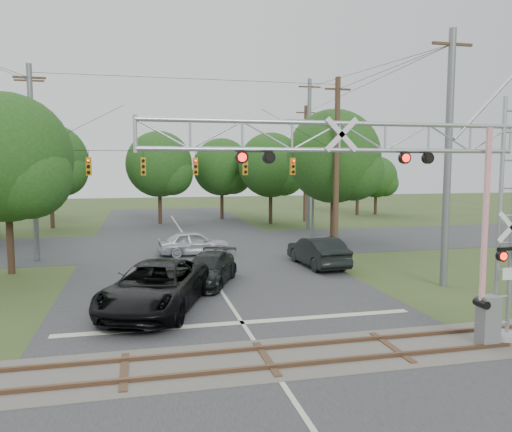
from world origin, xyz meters
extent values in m
plane|color=#334720|center=(0.00, 0.00, 0.00)|extent=(160.00, 160.00, 0.00)
cube|color=#2C2D2F|center=(0.00, 10.00, 0.01)|extent=(14.00, 90.00, 0.02)
cube|color=#2C2D2F|center=(0.00, 24.00, 0.01)|extent=(90.00, 12.00, 0.02)
cube|color=#4E4843|center=(0.00, 2.00, 0.02)|extent=(90.00, 3.20, 0.05)
cube|color=brown|center=(0.00, 1.28, 0.09)|extent=(90.00, 0.12, 0.14)
cube|color=brown|center=(0.00, 2.72, 0.09)|extent=(90.00, 0.12, 0.14)
cylinder|color=gray|center=(7.64, 1.70, 0.16)|extent=(0.97, 0.97, 0.32)
cube|color=silver|center=(7.59, 1.38, 2.31)|extent=(0.48, 0.03, 0.38)
cube|color=slate|center=(7.00, 1.49, 0.81)|extent=(0.59, 0.48, 1.61)
cube|color=red|center=(6.73, 1.49, 4.08)|extent=(0.15, 0.10, 5.37)
cylinder|color=slate|center=(-9.50, 20.00, 5.75)|extent=(0.32, 0.32, 11.50)
cylinder|color=#43291E|center=(9.50, 20.00, 5.75)|extent=(0.36, 0.36, 11.50)
cylinder|color=black|center=(0.00, 20.00, 6.55)|extent=(19.00, 0.03, 0.03)
cube|color=orange|center=(-6.40, 20.00, 5.60)|extent=(0.30, 0.30, 1.10)
cube|color=orange|center=(-3.20, 20.00, 5.60)|extent=(0.30, 0.30, 1.10)
cube|color=orange|center=(0.00, 20.00, 5.60)|extent=(0.30, 0.30, 1.10)
cube|color=orange|center=(3.20, 20.00, 5.60)|extent=(0.30, 0.30, 1.10)
cube|color=orange|center=(6.40, 20.00, 5.60)|extent=(0.30, 0.30, 1.10)
imported|color=black|center=(-2.96, 7.83, 0.94)|extent=(5.18, 7.43, 1.88)
imported|color=black|center=(-0.37, 11.69, 0.73)|extent=(3.82, 5.40, 1.45)
imported|color=#A6A9AE|center=(-0.15, 19.71, 0.78)|extent=(4.69, 2.09, 1.57)
imported|color=black|center=(6.21, 14.59, 0.85)|extent=(2.11, 5.26, 1.70)
cylinder|color=slate|center=(10.18, 26.52, 4.73)|extent=(0.21, 0.21, 9.47)
cylinder|color=slate|center=(9.13, 26.52, 9.25)|extent=(2.10, 0.13, 0.13)
cube|color=slate|center=(8.08, 26.52, 9.20)|extent=(0.63, 0.26, 0.16)
cylinder|color=#43291E|center=(-10.91, 27.33, 6.19)|extent=(0.34, 0.34, 12.37)
cube|color=#43291E|center=(-10.91, 27.33, 11.67)|extent=(2.00, 0.12, 0.12)
cylinder|color=slate|center=(11.26, 30.69, 6.61)|extent=(0.34, 0.34, 13.23)
cube|color=#43291E|center=(11.26, 30.69, 12.53)|extent=(2.00, 0.12, 0.12)
cylinder|color=slate|center=(10.36, 8.84, 5.89)|extent=(0.34, 0.34, 11.78)
cube|color=#43291E|center=(10.36, 8.84, 11.08)|extent=(2.00, 0.12, 0.12)
cylinder|color=#43291E|center=(12.97, 36.65, 5.83)|extent=(0.34, 0.34, 11.65)
cube|color=#43291E|center=(12.97, 36.65, 10.95)|extent=(2.00, 0.12, 0.12)
cylinder|color=#342417|center=(-11.23, 36.61, 2.16)|extent=(0.36, 0.36, 4.33)
sphere|color=#1E4213|center=(-11.23, 36.61, 6.10)|extent=(6.69, 6.69, 6.69)
cylinder|color=#342417|center=(-10.10, 16.42, 2.15)|extent=(0.36, 0.36, 4.30)
sphere|color=#1E4213|center=(-10.10, 16.42, 6.06)|extent=(6.65, 6.65, 6.65)
cylinder|color=#342417|center=(-1.53, 37.67, 2.06)|extent=(0.36, 0.36, 4.12)
sphere|color=#1E4213|center=(-1.53, 37.67, 5.81)|extent=(6.37, 6.37, 6.37)
cylinder|color=#342417|center=(5.06, 40.63, 1.96)|extent=(0.36, 0.36, 3.92)
sphere|color=#1E4213|center=(5.06, 40.63, 5.52)|extent=(6.06, 6.06, 6.06)
cylinder|color=#342417|center=(9.01, 35.39, 2.03)|extent=(0.36, 0.36, 4.06)
sphere|color=#1E4213|center=(9.01, 35.39, 5.73)|extent=(6.28, 6.28, 6.28)
cylinder|color=#342417|center=(10.66, 23.43, 2.25)|extent=(0.36, 0.36, 4.50)
sphere|color=#1E4213|center=(10.66, 23.43, 6.35)|extent=(6.96, 6.96, 6.96)
cylinder|color=#342417|center=(21.00, 41.58, 1.72)|extent=(0.36, 0.36, 3.43)
sphere|color=#1E4213|center=(21.00, 41.58, 4.83)|extent=(5.30, 5.30, 5.30)
cylinder|color=#342417|center=(23.40, 41.78, 1.55)|extent=(0.36, 0.36, 3.11)
sphere|color=#1E4213|center=(23.40, 41.78, 4.38)|extent=(4.80, 4.80, 4.80)
camera|label=1|loc=(-3.50, -11.56, 5.62)|focal=35.00mm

